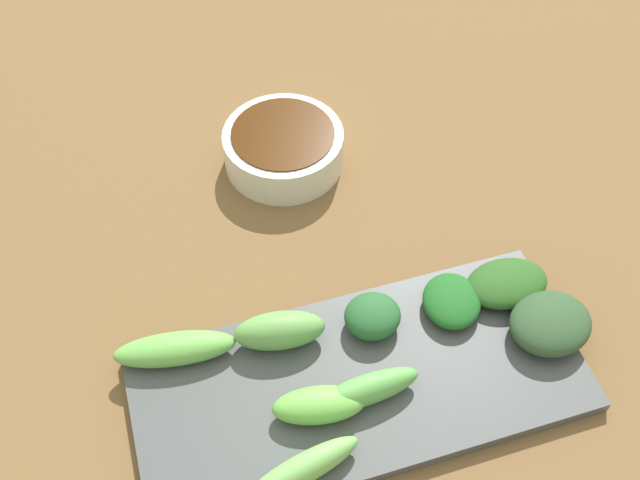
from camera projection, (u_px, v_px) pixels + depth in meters
name	position (u px, v px, depth m)	size (l,w,h in m)	color
tabletop	(327.00, 305.00, 0.66)	(2.10, 2.10, 0.02)	brown
sauce_bowl	(283.00, 146.00, 0.73)	(0.12, 0.12, 0.04)	silver
serving_plate	(365.00, 380.00, 0.60)	(0.15, 0.35, 0.01)	#484B4E
broccoli_leafy_0	(373.00, 316.00, 0.61)	(0.04, 0.05, 0.03)	#265C2D
broccoli_stalk_1	(368.00, 389.00, 0.57)	(0.02, 0.08, 0.03)	#5EAB4F
broccoli_stalk_2	(319.00, 405.00, 0.56)	(0.03, 0.07, 0.02)	#6DBA4B
broccoli_leafy_3	(550.00, 323.00, 0.61)	(0.06, 0.07, 0.03)	#2D4A2C
broccoli_leafy_4	(507.00, 283.00, 0.63)	(0.05, 0.07, 0.02)	#28561E
broccoli_stalk_5	(280.00, 331.00, 0.60)	(0.03, 0.07, 0.03)	#65A14E
broccoli_stalk_6	(303.00, 469.00, 0.53)	(0.02, 0.09, 0.02)	#73B75A
broccoli_leafy_7	(452.00, 301.00, 0.62)	(0.05, 0.05, 0.02)	#1C5C21
broccoli_stalk_8	(175.00, 349.00, 0.59)	(0.03, 0.10, 0.02)	#67B04B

